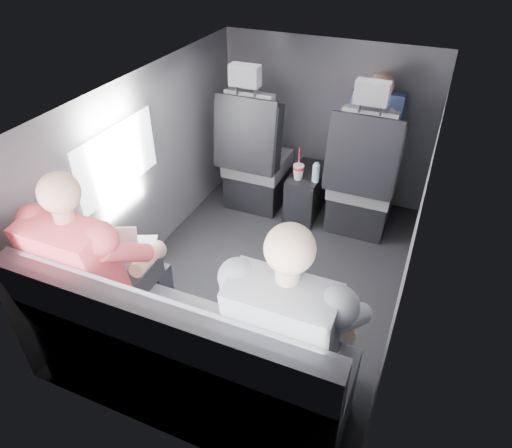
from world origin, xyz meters
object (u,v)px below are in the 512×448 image
at_px(soda_cup, 298,171).
at_px(laptop_white, 122,247).
at_px(front_seat_right, 362,185).
at_px(passenger_rear_right, 292,331).
at_px(water_bottle, 316,173).
at_px(front_seat_left, 255,164).
at_px(passenger_rear_left, 99,270).
at_px(laptop_black, 305,302).
at_px(passenger_front_right, 374,131).
at_px(rear_bench, 189,360).
at_px(center_console, 306,193).

distance_m(soda_cup, laptop_white, 1.59).
relative_size(front_seat_right, passenger_rear_right, 0.98).
bearing_deg(water_bottle, front_seat_right, 13.74).
xyz_separation_m(front_seat_left, water_bottle, (0.55, -0.09, 0.08)).
bearing_deg(soda_cup, front_seat_left, 166.60).
distance_m(laptop_white, passenger_rear_left, 0.22).
bearing_deg(passenger_rear_left, laptop_white, 94.69).
height_order(front_seat_right, laptop_black, front_seat_right).
bearing_deg(passenger_front_right, laptop_black, -88.27).
xyz_separation_m(front_seat_right, passenger_rear_left, (-1.01, -1.81, 0.24)).
bearing_deg(rear_bench, passenger_rear_left, 170.35).
bearing_deg(center_console, soda_cup, -105.81).
distance_m(front_seat_right, passenger_rear_right, 1.83).
xyz_separation_m(rear_bench, passenger_rear_left, (-0.56, 0.09, 0.34)).
bearing_deg(soda_cup, passenger_rear_right, -72.47).
bearing_deg(laptop_black, laptop_white, 179.44).
relative_size(center_console, laptop_black, 1.15).
bearing_deg(soda_cup, laptop_black, -70.44).
distance_m(center_console, laptop_black, 1.77).
distance_m(water_bottle, passenger_front_right, 0.55).
bearing_deg(rear_bench, laptop_white, 151.41).
xyz_separation_m(front_seat_right, laptop_black, (0.04, -1.60, 0.23)).
bearing_deg(rear_bench, soda_cup, 91.24).
relative_size(front_seat_right, water_bottle, 7.65).
bearing_deg(passenger_rear_right, front_seat_left, 117.75).
distance_m(front_seat_left, passenger_rear_right, 2.06).
xyz_separation_m(water_bottle, laptop_white, (-0.67, -1.50, 0.15)).
distance_m(water_bottle, passenger_rear_left, 1.85).
distance_m(passenger_rear_left, passenger_front_right, 2.29).
bearing_deg(passenger_rear_left, passenger_rear_right, -0.02).
bearing_deg(passenger_rear_right, soda_cup, 107.53).
bearing_deg(front_seat_left, soda_cup, -13.40).
distance_m(front_seat_left, front_seat_right, 0.90).
height_order(front_seat_left, soda_cup, front_seat_left).
relative_size(laptop_white, laptop_black, 0.93).
bearing_deg(front_seat_right, soda_cup, -168.67).
bearing_deg(laptop_black, passenger_rear_right, -88.19).
bearing_deg(soda_cup, passenger_rear_left, -106.83).
height_order(front_seat_right, water_bottle, front_seat_right).
relative_size(center_console, laptop_white, 1.24).
height_order(laptop_white, passenger_front_right, passenger_front_right).
relative_size(center_console, passenger_front_right, 0.63).
height_order(water_bottle, passenger_rear_left, passenger_rear_left).
relative_size(laptop_black, passenger_rear_left, 0.33).
relative_size(laptop_white, passenger_rear_right, 0.30).
distance_m(front_seat_right, passenger_front_right, 0.43).
xyz_separation_m(passenger_rear_left, passenger_front_right, (0.99, 2.07, 0.10)).
height_order(soda_cup, passenger_rear_left, passenger_rear_left).
bearing_deg(water_bottle, center_console, 128.55).
xyz_separation_m(laptop_white, passenger_rear_right, (1.08, -0.22, 0.02)).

